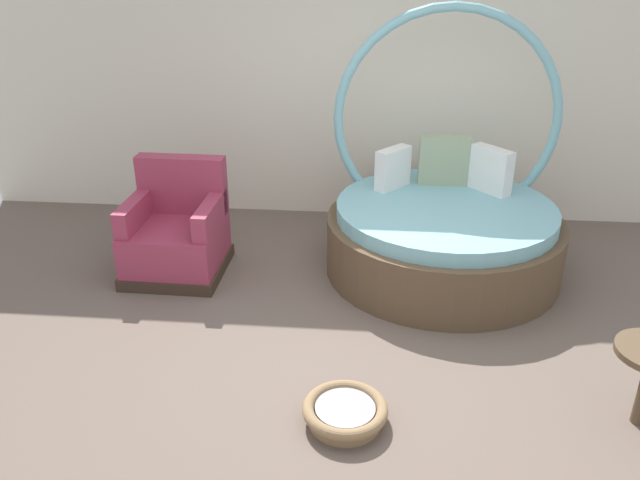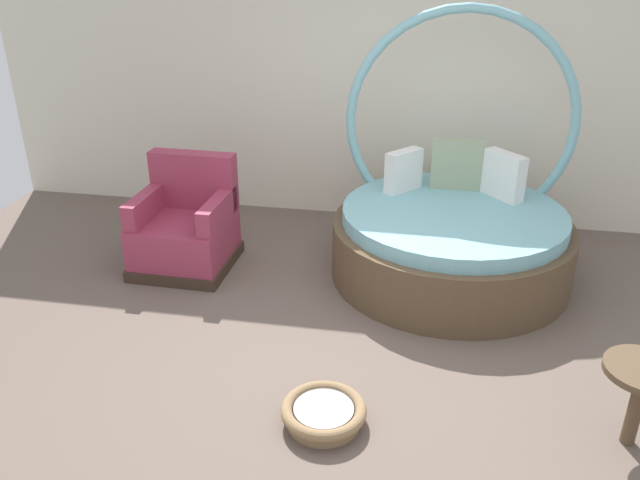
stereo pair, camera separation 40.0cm
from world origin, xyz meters
TOP-DOWN VIEW (x-y plane):
  - ground_plane at (0.00, 0.00)m, footprint 8.00×8.00m
  - back_wall at (0.00, 2.57)m, footprint 8.00×0.12m
  - round_daybed at (0.66, 1.37)m, footprint 1.98×1.98m
  - red_armchair at (-1.59, 1.12)m, footprint 0.81×0.81m
  - pet_basket at (-0.06, -0.69)m, footprint 0.51×0.51m

SIDE VIEW (x-z plane):
  - ground_plane at x=0.00m, z-range -0.02..0.00m
  - pet_basket at x=-0.06m, z-range 0.01..0.14m
  - red_armchair at x=-1.59m, z-range -0.14..0.80m
  - round_daybed at x=0.66m, z-range -0.67..1.49m
  - back_wall at x=0.00m, z-range 0.00..2.96m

